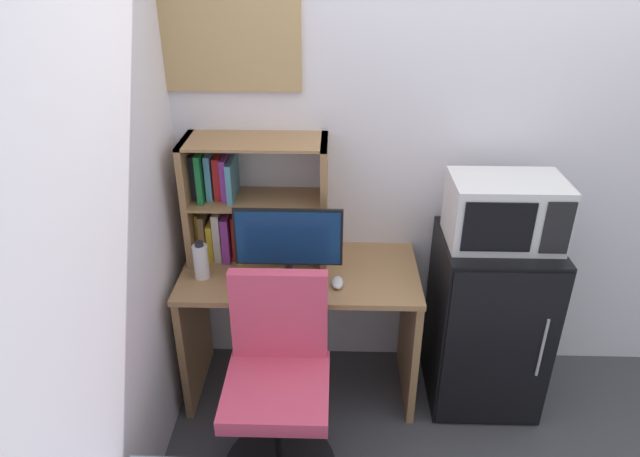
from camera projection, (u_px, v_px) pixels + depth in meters
name	position (u px, v px, depth m)	size (l,w,h in m)	color
wall_back	(577.00, 147.00, 2.78)	(6.40, 0.04, 2.60)	silver
wall_left	(1.00, 355.00, 1.40)	(0.04, 4.40, 2.60)	silver
desk	(301.00, 309.00, 2.90)	(1.17, 0.59, 0.75)	#997047
hutch_bookshelf	(238.00, 202.00, 2.81)	(0.69, 0.30, 0.62)	#997047
monitor	(288.00, 241.00, 2.59)	(0.50, 0.16, 0.39)	black
keyboard	(282.00, 285.00, 2.66)	(0.38, 0.12, 0.02)	silver
computer_mouse	(338.00, 283.00, 2.66)	(0.06, 0.10, 0.04)	silver
water_bottle	(201.00, 261.00, 2.70)	(0.07, 0.07, 0.19)	silver
mini_fridge	(487.00, 321.00, 2.89)	(0.54, 0.53, 0.94)	black
microwave	(505.00, 211.00, 2.60)	(0.51, 0.34, 0.31)	silver
desk_chair	(279.00, 392.00, 2.50)	(0.52, 0.52, 0.96)	black
wall_corkboard	(230.00, 31.00, 2.55)	(0.65, 0.02, 0.54)	tan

